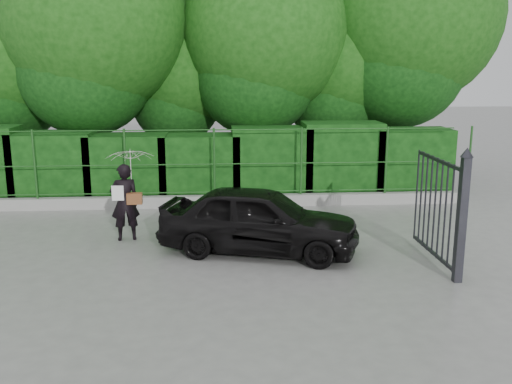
{
  "coord_description": "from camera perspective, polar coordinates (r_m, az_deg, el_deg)",
  "views": [
    {
      "loc": [
        0.43,
        -10.28,
        3.7
      ],
      "look_at": [
        1.27,
        1.3,
        1.1
      ],
      "focal_mm": 40.0,
      "sensor_mm": 36.0,
      "label": 1
    }
  ],
  "objects": [
    {
      "name": "kerb",
      "position": [
        15.21,
        -5.64,
        -0.94
      ],
      "size": [
        14.0,
        0.25,
        0.3
      ],
      "primitive_type": "cube",
      "color": "#9E9E99",
      "rests_on": "ground"
    },
    {
      "name": "fence",
      "position": [
        14.99,
        -4.88,
        2.98
      ],
      "size": [
        14.13,
        0.06,
        1.8
      ],
      "color": "#1D4F1B",
      "rests_on": "kerb"
    },
    {
      "name": "car",
      "position": [
        11.38,
        0.32,
        -2.79
      ],
      "size": [
        4.26,
        2.67,
        1.35
      ],
      "primitive_type": "imported",
      "rotation": [
        0.0,
        0.0,
        1.28
      ],
      "color": "black",
      "rests_on": "ground"
    },
    {
      "name": "woman",
      "position": [
        12.4,
        -12.58,
        1.15
      ],
      "size": [
        1.0,
        1.02,
        1.97
      ],
      "color": "black",
      "rests_on": "ground"
    },
    {
      "name": "gate",
      "position": [
        10.73,
        18.89,
        -1.62
      ],
      "size": [
        0.22,
        2.33,
        2.36
      ],
      "color": "#232328",
      "rests_on": "ground"
    },
    {
      "name": "ground",
      "position": [
        10.94,
        -6.19,
        -7.23
      ],
      "size": [
        80.0,
        80.0,
        0.0
      ],
      "primitive_type": "plane",
      "color": "gray"
    },
    {
      "name": "hedge",
      "position": [
        16.02,
        -5.56,
        2.79
      ],
      "size": [
        14.2,
        1.2,
        2.12
      ],
      "color": "black",
      "rests_on": "ground"
    },
    {
      "name": "trees",
      "position": [
        18.06,
        -1.94,
        15.53
      ],
      "size": [
        17.1,
        6.15,
        8.08
      ],
      "color": "black",
      "rests_on": "ground"
    }
  ]
}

